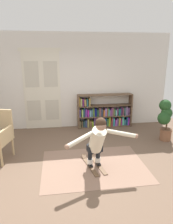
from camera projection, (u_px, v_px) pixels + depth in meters
ground_plane at (86, 167)px, 4.30m from camera, size 7.20×7.20×0.00m
back_wall at (74, 82)px, 6.37m from camera, size 6.00×0.10×2.90m
double_door at (42, 90)px, 6.24m from camera, size 1.22×0.05×2.45m
rug at (94, 166)px, 4.36m from camera, size 2.16×1.62×0.01m
bookshelf at (103, 114)px, 6.58m from camera, size 1.74×0.30×1.06m
potted_plant at (165, 117)px, 5.52m from camera, size 0.43×0.47×1.11m
skis_pair at (93, 164)px, 4.38m from camera, size 0.44×0.90×0.07m
person_skier at (98, 139)px, 4.01m from camera, size 1.45×0.76×1.09m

